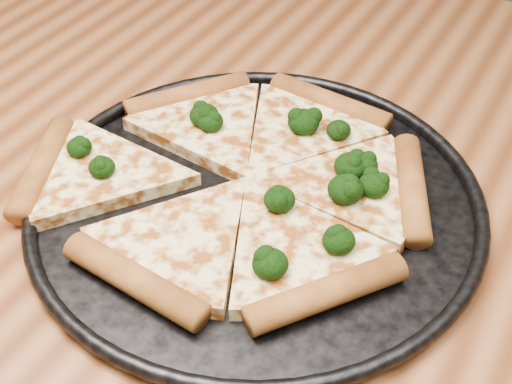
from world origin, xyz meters
The scene contains 4 objects.
dining_table centered at (0.00, 0.00, 0.66)m, with size 1.20×0.90×0.75m.
pizza_pan centered at (0.09, -0.04, 0.76)m, with size 0.39×0.39×0.02m.
pizza centered at (0.07, -0.03, 0.77)m, with size 0.37×0.32×0.02m.
broccoli_florets centered at (0.11, -0.01, 0.78)m, with size 0.27×0.20×0.02m.
Camera 1 is at (0.31, -0.43, 1.16)m, focal length 49.74 mm.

